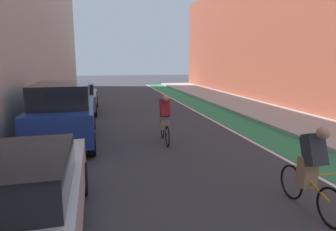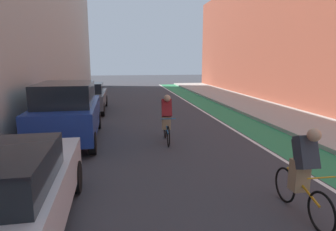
% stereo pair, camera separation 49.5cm
% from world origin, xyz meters
% --- Properties ---
extents(ground_plane, '(87.09, 87.09, 0.00)m').
position_xyz_m(ground_plane, '(0.00, 15.79, 0.00)').
color(ground_plane, '#38383D').
extents(bike_lane_paint, '(1.60, 39.59, 0.00)m').
position_xyz_m(bike_lane_paint, '(3.63, 17.79, 0.00)').
color(bike_lane_paint, '#2D8451').
rests_on(bike_lane_paint, ground).
extents(lane_divider_stripe, '(0.12, 39.59, 0.00)m').
position_xyz_m(lane_divider_stripe, '(2.73, 17.79, 0.00)').
color(lane_divider_stripe, white).
rests_on(lane_divider_stripe, ground).
extents(sidewalk_right, '(3.26, 39.59, 0.14)m').
position_xyz_m(sidewalk_right, '(6.06, 17.79, 0.07)').
color(sidewalk_right, '#A8A59E').
rests_on(sidewalk_right, ground).
extents(building_facade_right, '(2.40, 35.59, 8.67)m').
position_xyz_m(building_facade_right, '(8.89, 19.79, 4.34)').
color(building_facade_right, '#9E4C38').
rests_on(building_facade_right, ground).
extents(parked_suv_blue, '(2.04, 4.47, 1.98)m').
position_xyz_m(parked_suv_blue, '(-3.38, 14.95, 1.02)').
color(parked_suv_blue, navy).
rests_on(parked_suv_blue, ground).
extents(parked_sedan_gray, '(1.94, 4.26, 1.53)m').
position_xyz_m(parked_sedan_gray, '(-3.38, 20.85, 0.79)').
color(parked_sedan_gray, '#595B60').
rests_on(parked_sedan_gray, ground).
extents(cyclist_mid, '(0.48, 1.72, 1.62)m').
position_xyz_m(cyclist_mid, '(1.43, 9.32, 0.85)').
color(cyclist_mid, black).
rests_on(cyclist_mid, ground).
extents(cyclist_trailing, '(0.48, 1.72, 1.61)m').
position_xyz_m(cyclist_trailing, '(-0.15, 14.31, 0.85)').
color(cyclist_trailing, black).
rests_on(cyclist_trailing, ground).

